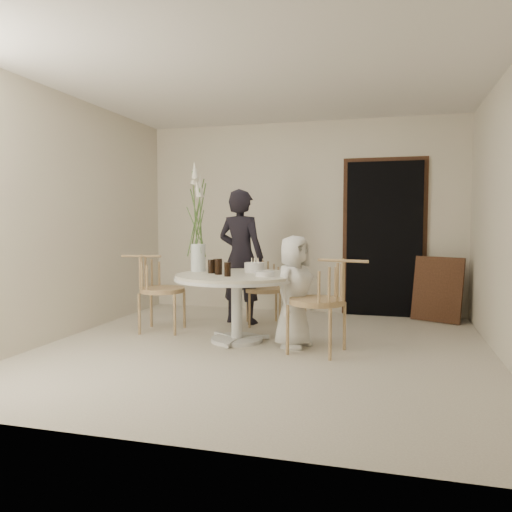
% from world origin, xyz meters
% --- Properties ---
extents(ground, '(4.50, 4.50, 0.00)m').
position_xyz_m(ground, '(0.00, 0.00, 0.00)').
color(ground, beige).
rests_on(ground, ground).
extents(room_shell, '(4.50, 4.50, 4.50)m').
position_xyz_m(room_shell, '(0.00, 0.00, 1.62)').
color(room_shell, white).
rests_on(room_shell, ground).
extents(doorway, '(1.00, 0.10, 2.10)m').
position_xyz_m(doorway, '(1.15, 2.19, 1.05)').
color(doorway, black).
rests_on(doorway, ground).
extents(door_trim, '(1.12, 0.03, 2.22)m').
position_xyz_m(door_trim, '(1.15, 2.23, 1.11)').
color(door_trim, '#54301D').
rests_on(door_trim, ground).
extents(table, '(1.33, 1.33, 0.73)m').
position_xyz_m(table, '(-0.35, 0.25, 0.62)').
color(table, silver).
rests_on(table, ground).
extents(picture_frame, '(0.65, 0.44, 0.84)m').
position_xyz_m(picture_frame, '(1.83, 1.95, 0.42)').
color(picture_frame, '#54301D').
rests_on(picture_frame, ground).
extents(chair_far, '(0.55, 0.57, 0.81)m').
position_xyz_m(chair_far, '(-0.33, 1.29, 0.52)').
color(chair_far, tan).
rests_on(chair_far, ground).
extents(chair_right, '(0.63, 0.59, 0.94)m').
position_xyz_m(chair_right, '(0.67, -0.00, 0.61)').
color(chair_right, tan).
rests_on(chair_right, ground).
extents(chair_left, '(0.59, 0.55, 0.91)m').
position_xyz_m(chair_left, '(-1.47, 0.49, 0.59)').
color(chair_left, tan).
rests_on(chair_left, ground).
extents(girl, '(0.69, 0.53, 1.69)m').
position_xyz_m(girl, '(-0.59, 1.21, 0.85)').
color(girl, black).
rests_on(girl, ground).
extents(boy, '(0.53, 0.65, 1.15)m').
position_xyz_m(boy, '(0.29, 0.19, 0.58)').
color(boy, white).
rests_on(boy, ground).
extents(birthday_cake, '(0.22, 0.22, 0.16)m').
position_xyz_m(birthday_cake, '(-0.22, 0.50, 0.78)').
color(birthday_cake, white).
rests_on(birthday_cake, table).
extents(cola_tumbler_a, '(0.09, 0.09, 0.17)m').
position_xyz_m(cola_tumbler_a, '(-0.52, 0.16, 0.81)').
color(cola_tumbler_a, black).
rests_on(cola_tumbler_a, table).
extents(cola_tumbler_b, '(0.09, 0.09, 0.15)m').
position_xyz_m(cola_tumbler_b, '(-0.37, 0.01, 0.80)').
color(cola_tumbler_b, black).
rests_on(cola_tumbler_b, table).
extents(cola_tumbler_c, '(0.08, 0.08, 0.15)m').
position_xyz_m(cola_tumbler_c, '(-0.65, 0.26, 0.81)').
color(cola_tumbler_c, black).
rests_on(cola_tumbler_c, table).
extents(cola_tumbler_d, '(0.09, 0.09, 0.15)m').
position_xyz_m(cola_tumbler_d, '(-0.60, 0.30, 0.81)').
color(cola_tumbler_d, black).
rests_on(cola_tumbler_d, table).
extents(plate_stack, '(0.25, 0.25, 0.05)m').
position_xyz_m(plate_stack, '(-0.01, 0.14, 0.75)').
color(plate_stack, white).
rests_on(plate_stack, table).
extents(flower_vase, '(0.17, 0.17, 1.23)m').
position_xyz_m(flower_vase, '(-0.87, 0.44, 1.24)').
color(flower_vase, silver).
rests_on(flower_vase, table).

